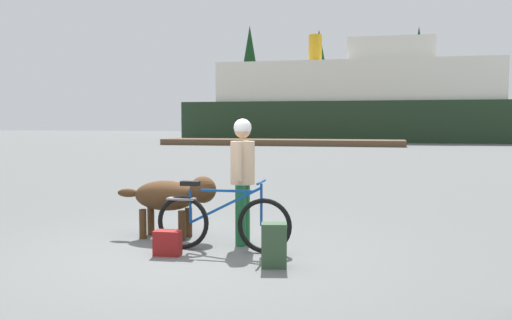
# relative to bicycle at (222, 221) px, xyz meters

# --- Properties ---
(ground_plane) EXTENTS (160.00, 160.00, 0.00)m
(ground_plane) POSITION_rel_bicycle_xyz_m (-0.38, -0.25, -0.37)
(ground_plane) COLOR #595B5B
(bicycle) EXTENTS (1.75, 0.44, 0.90)m
(bicycle) POSITION_rel_bicycle_xyz_m (0.00, 0.00, 0.00)
(bicycle) COLOR black
(bicycle) RESTS_ON ground_plane
(person_cyclist) EXTENTS (0.32, 0.53, 1.66)m
(person_cyclist) POSITION_rel_bicycle_xyz_m (0.16, 0.43, 0.62)
(person_cyclist) COLOR #19592D
(person_cyclist) RESTS_ON ground_plane
(dog) EXTENTS (1.46, 0.49, 0.87)m
(dog) POSITION_rel_bicycle_xyz_m (-0.89, 0.57, 0.21)
(dog) COLOR #472D19
(dog) RESTS_ON ground_plane
(backpack) EXTENTS (0.31, 0.25, 0.50)m
(backpack) POSITION_rel_bicycle_xyz_m (0.78, -0.60, -0.13)
(backpack) COLOR #334C33
(backpack) RESTS_ON ground_plane
(handbag_pannier) EXTENTS (0.33, 0.20, 0.30)m
(handbag_pannier) POSITION_rel_bicycle_xyz_m (-0.58, -0.36, -0.22)
(handbag_pannier) COLOR maroon
(handbag_pannier) RESTS_ON ground_plane
(dock_pier) EXTENTS (16.43, 2.82, 0.40)m
(dock_pier) POSITION_rel_bicycle_xyz_m (-4.62, 29.75, -0.17)
(dock_pier) COLOR brown
(dock_pier) RESTS_ON ground_plane
(ferry_boat) EXTENTS (27.63, 7.21, 8.80)m
(ferry_boat) POSITION_rel_bicycle_xyz_m (0.04, 38.85, 2.73)
(ferry_boat) COLOR #1E331E
(ferry_boat) RESTS_ON ground_plane
(pine_tree_far_left) EXTENTS (3.19, 3.19, 12.87)m
(pine_tree_far_left) POSITION_rel_bicycle_xyz_m (-13.11, 55.92, 7.72)
(pine_tree_far_left) COLOR #4C331E
(pine_tree_far_left) RESTS_ON ground_plane
(pine_tree_center) EXTENTS (3.55, 3.55, 12.63)m
(pine_tree_center) POSITION_rel_bicycle_xyz_m (-5.32, 59.03, 7.61)
(pine_tree_center) COLOR #4C331E
(pine_tree_center) RESTS_ON ground_plane
(pine_tree_far_right) EXTENTS (3.12, 3.12, 12.45)m
(pine_tree_far_right) POSITION_rel_bicycle_xyz_m (6.16, 58.52, 7.33)
(pine_tree_far_right) COLOR #4C331E
(pine_tree_far_right) RESTS_ON ground_plane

